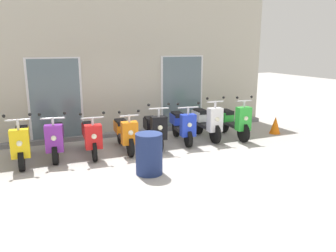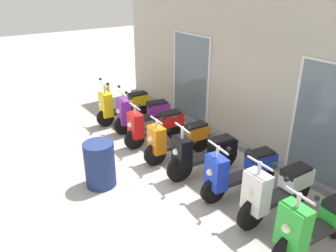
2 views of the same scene
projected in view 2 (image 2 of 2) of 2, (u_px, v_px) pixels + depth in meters
name	position (u px, v px, depth m)	size (l,w,h in m)	color
ground_plane	(142.00, 185.00, 6.21)	(40.00, 40.00, 0.00)	#A8A39E
storefront_facade	(255.00, 60.00, 6.88)	(9.63, 0.50, 4.11)	#B2AD9E
scooter_yellow	(123.00, 105.00, 8.74)	(0.57, 1.55, 1.23)	black
scooter_purple	(142.00, 113.00, 8.24)	(0.63, 1.50, 1.18)	black
scooter_red	(155.00, 125.00, 7.58)	(0.58, 1.55, 1.15)	black
scooter_orange	(178.00, 139.00, 6.96)	(0.52, 1.63, 1.13)	black
scooter_black	(203.00, 153.00, 6.35)	(0.58, 1.58, 1.24)	black
scooter_blue	(239.00, 170.00, 5.76)	(0.63, 1.57, 1.19)	black
scooter_white	(276.00, 190.00, 5.17)	(0.55, 1.60, 1.28)	black
scooter_green	(316.00, 223.00, 4.49)	(0.51, 1.67, 1.28)	black
trash_bin	(100.00, 164.00, 6.05)	(0.55, 0.55, 0.86)	navy
curb_bollard	(108.00, 95.00, 9.87)	(0.12, 0.12, 0.70)	yellow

